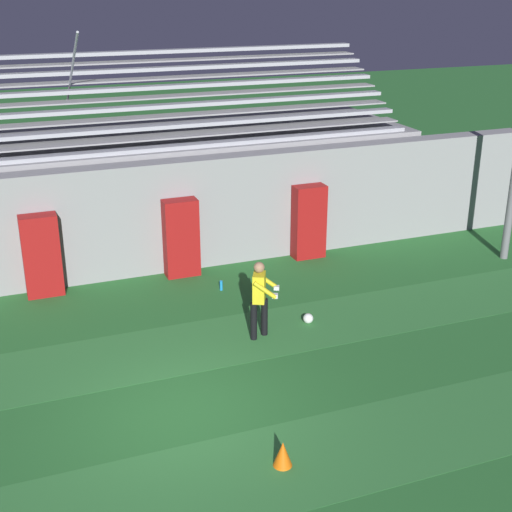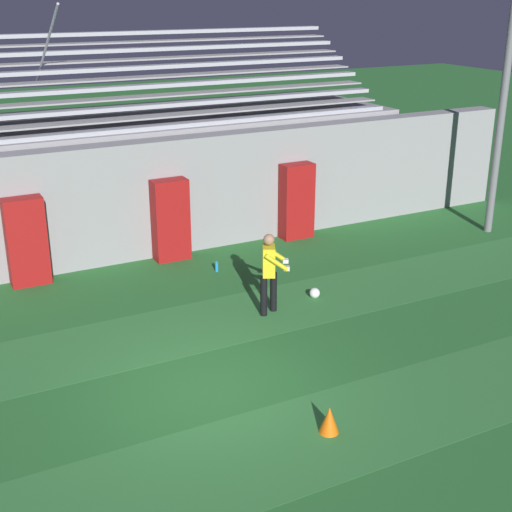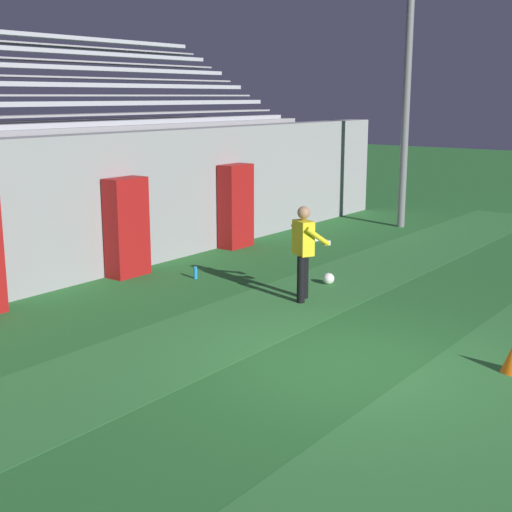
# 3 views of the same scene
# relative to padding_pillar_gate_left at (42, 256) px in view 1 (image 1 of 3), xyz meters

# --- Properties ---
(ground_plane) EXTENTS (80.00, 80.00, 0.00)m
(ground_plane) POSITION_rel_padding_pillar_gate_left_xyz_m (1.66, -5.95, -0.98)
(ground_plane) COLOR #286B2D
(turf_stripe_mid) EXTENTS (28.00, 2.07, 0.01)m
(turf_stripe_mid) POSITION_rel_padding_pillar_gate_left_xyz_m (1.66, -7.80, -0.98)
(turf_stripe_mid) COLOR #337A38
(turf_stripe_mid) RESTS_ON ground
(turf_stripe_far) EXTENTS (28.00, 2.07, 0.01)m
(turf_stripe_far) POSITION_rel_padding_pillar_gate_left_xyz_m (1.66, -3.66, -0.98)
(turf_stripe_far) COLOR #337A38
(turf_stripe_far) RESTS_ON ground
(back_wall) EXTENTS (24.00, 0.60, 2.80)m
(back_wall) POSITION_rel_padding_pillar_gate_left_xyz_m (1.66, 0.55, 0.42)
(back_wall) COLOR gray
(back_wall) RESTS_ON ground
(padding_pillar_gate_left) EXTENTS (0.84, 0.44, 1.96)m
(padding_pillar_gate_left) POSITION_rel_padding_pillar_gate_left_xyz_m (0.00, 0.00, 0.00)
(padding_pillar_gate_left) COLOR maroon
(padding_pillar_gate_left) RESTS_ON ground
(padding_pillar_gate_right) EXTENTS (0.84, 0.44, 1.96)m
(padding_pillar_gate_right) POSITION_rel_padding_pillar_gate_left_xyz_m (3.32, 0.00, 0.00)
(padding_pillar_gate_right) COLOR maroon
(padding_pillar_gate_right) RESTS_ON ground
(padding_pillar_far_right) EXTENTS (0.84, 0.44, 1.96)m
(padding_pillar_far_right) POSITION_rel_padding_pillar_gate_left_xyz_m (6.78, 0.00, 0.00)
(padding_pillar_far_right) COLOR maroon
(padding_pillar_far_right) RESTS_ON ground
(bleacher_stand) EXTENTS (18.00, 4.75, 5.83)m
(bleacher_stand) POSITION_rel_padding_pillar_gate_left_xyz_m (1.66, 3.24, 0.53)
(bleacher_stand) COLOR gray
(bleacher_stand) RESTS_ON ground
(goalkeeper) EXTENTS (0.70, 0.72, 1.67)m
(goalkeeper) POSITION_rel_padding_pillar_gate_left_xyz_m (3.94, -3.77, -0.02)
(goalkeeper) COLOR black
(goalkeeper) RESTS_ON ground
(soccer_ball) EXTENTS (0.22, 0.22, 0.22)m
(soccer_ball) POSITION_rel_padding_pillar_gate_left_xyz_m (5.14, -3.56, -0.87)
(soccer_ball) COLOR white
(soccer_ball) RESTS_ON ground
(traffic_cone) EXTENTS (0.30, 0.30, 0.42)m
(traffic_cone) POSITION_rel_padding_pillar_gate_left_xyz_m (2.75, -7.79, -0.77)
(traffic_cone) COLOR orange
(traffic_cone) RESTS_ON ground
(water_bottle) EXTENTS (0.07, 0.07, 0.24)m
(water_bottle) POSITION_rel_padding_pillar_gate_left_xyz_m (3.93, -1.25, -0.86)
(water_bottle) COLOR #1E8CD8
(water_bottle) RESTS_ON ground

